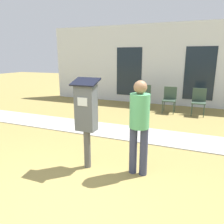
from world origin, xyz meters
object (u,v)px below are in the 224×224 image
object	(u,v)px
parking_meter	(86,112)
outdoor_chair_middle	(170,98)
person_standing	(139,121)
outdoor_chair_left	(144,95)
outdoor_chair_right	(199,100)

from	to	relation	value
parking_meter	outdoor_chair_middle	world-z (taller)	parking_meter
person_standing	outdoor_chair_left	xyz separation A→B (m)	(-1.08, 4.72, -0.40)
parking_meter	person_standing	distance (m)	0.91
person_standing	outdoor_chair_right	distance (m)	4.58
outdoor_chair_left	outdoor_chair_right	world-z (taller)	same
parking_meter	outdoor_chair_left	bearing A→B (deg)	92.19
person_standing	outdoor_chair_middle	bearing A→B (deg)	73.34
outdoor_chair_left	outdoor_chair_middle	bearing A→B (deg)	-17.99
parking_meter	outdoor_chair_middle	xyz separation A→B (m)	(0.78, 4.64, -0.49)
person_standing	outdoor_chair_middle	xyz separation A→B (m)	(-0.12, 4.52, -0.40)
person_standing	outdoor_chair_right	size ratio (longest dim) A/B	1.76
parking_meter	outdoor_chair_middle	bearing A→B (deg)	80.47
person_standing	outdoor_chair_middle	distance (m)	4.54
outdoor_chair_right	person_standing	bearing A→B (deg)	-97.85
parking_meter	outdoor_chair_right	bearing A→B (deg)	69.29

